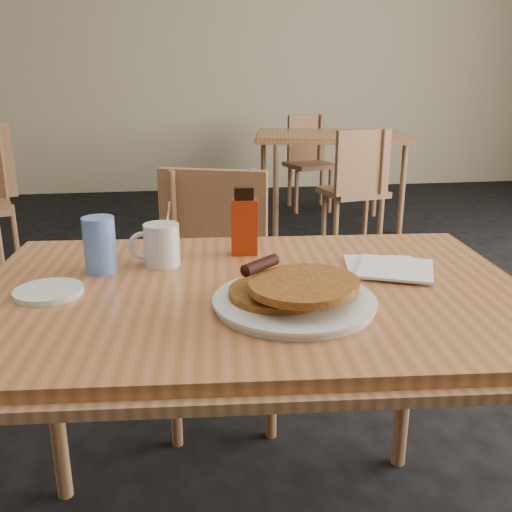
{
  "coord_description": "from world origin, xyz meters",
  "views": [
    {
      "loc": [
        -0.16,
        -1.08,
        1.19
      ],
      "look_at": [
        0.0,
        0.03,
        0.83
      ],
      "focal_mm": 40.0,
      "sensor_mm": 36.0,
      "label": 1
    }
  ],
  "objects_px": {
    "pancake_plate": "(295,295)",
    "blue_tumbler": "(100,245)",
    "neighbor_table": "(331,139)",
    "chair_neighbor_near": "(357,181)",
    "chair_main_far": "(216,273)",
    "syrup_bottle": "(244,223)",
    "main_table": "(252,305)",
    "chair_neighbor_far": "(308,154)",
    "coffee_mug": "(161,244)"
  },
  "relations": [
    {
      "from": "pancake_plate",
      "to": "blue_tumbler",
      "type": "xyz_separation_m",
      "value": [
        -0.4,
        0.27,
        0.04
      ]
    },
    {
      "from": "neighbor_table",
      "to": "chair_neighbor_near",
      "type": "bearing_deg",
      "value": -90.65
    },
    {
      "from": "chair_main_far",
      "to": "syrup_bottle",
      "type": "distance_m",
      "value": 0.61
    },
    {
      "from": "chair_neighbor_near",
      "to": "blue_tumbler",
      "type": "bearing_deg",
      "value": -132.11
    },
    {
      "from": "syrup_bottle",
      "to": "main_table",
      "type": "bearing_deg",
      "value": -89.26
    },
    {
      "from": "syrup_bottle",
      "to": "blue_tumbler",
      "type": "height_order",
      "value": "syrup_bottle"
    },
    {
      "from": "main_table",
      "to": "chair_neighbor_far",
      "type": "relative_size",
      "value": 1.54
    },
    {
      "from": "neighbor_table",
      "to": "main_table",
      "type": "bearing_deg",
      "value": -108.33
    },
    {
      "from": "neighbor_table",
      "to": "coffee_mug",
      "type": "xyz_separation_m",
      "value": [
        -1.26,
        -3.05,
        0.1
      ]
    },
    {
      "from": "pancake_plate",
      "to": "blue_tumbler",
      "type": "distance_m",
      "value": 0.48
    },
    {
      "from": "main_table",
      "to": "blue_tumbler",
      "type": "xyz_separation_m",
      "value": [
        -0.33,
        0.15,
        0.11
      ]
    },
    {
      "from": "main_table",
      "to": "syrup_bottle",
      "type": "xyz_separation_m",
      "value": [
        0.01,
        0.24,
        0.12
      ]
    },
    {
      "from": "main_table",
      "to": "blue_tumbler",
      "type": "height_order",
      "value": "blue_tumbler"
    },
    {
      "from": "chair_main_far",
      "to": "blue_tumbler",
      "type": "height_order",
      "value": "blue_tumbler"
    },
    {
      "from": "neighbor_table",
      "to": "syrup_bottle",
      "type": "relative_size",
      "value": 7.51
    },
    {
      "from": "chair_neighbor_near",
      "to": "blue_tumbler",
      "type": "xyz_separation_m",
      "value": [
        -1.39,
        -2.36,
        0.31
      ]
    },
    {
      "from": "pancake_plate",
      "to": "chair_neighbor_near",
      "type": "bearing_deg",
      "value": 69.37
    },
    {
      "from": "chair_main_far",
      "to": "syrup_bottle",
      "type": "relative_size",
      "value": 5.03
    },
    {
      "from": "syrup_bottle",
      "to": "chair_neighbor_near",
      "type": "bearing_deg",
      "value": 69.27
    },
    {
      "from": "chair_main_far",
      "to": "chair_neighbor_near",
      "type": "distance_m",
      "value": 2.06
    },
    {
      "from": "chair_neighbor_far",
      "to": "chair_neighbor_near",
      "type": "relative_size",
      "value": 0.98
    },
    {
      "from": "chair_neighbor_near",
      "to": "syrup_bottle",
      "type": "height_order",
      "value": "syrup_bottle"
    },
    {
      "from": "neighbor_table",
      "to": "blue_tumbler",
      "type": "relative_size",
      "value": 10.03
    },
    {
      "from": "syrup_bottle",
      "to": "blue_tumbler",
      "type": "relative_size",
      "value": 1.33
    },
    {
      "from": "coffee_mug",
      "to": "syrup_bottle",
      "type": "bearing_deg",
      "value": 17.84
    },
    {
      "from": "main_table",
      "to": "chair_neighbor_near",
      "type": "xyz_separation_m",
      "value": [
        1.06,
        2.51,
        -0.2
      ]
    },
    {
      "from": "chair_neighbor_near",
      "to": "pancake_plate",
      "type": "xyz_separation_m",
      "value": [
        -0.99,
        -2.63,
        0.27
      ]
    },
    {
      "from": "neighbor_table",
      "to": "blue_tumbler",
      "type": "distance_m",
      "value": 3.38
    },
    {
      "from": "syrup_bottle",
      "to": "chair_neighbor_far",
      "type": "bearing_deg",
      "value": 78.22
    },
    {
      "from": "main_table",
      "to": "syrup_bottle",
      "type": "distance_m",
      "value": 0.27
    },
    {
      "from": "coffee_mug",
      "to": "blue_tumbler",
      "type": "distance_m",
      "value": 0.14
    },
    {
      "from": "pancake_plate",
      "to": "blue_tumbler",
      "type": "relative_size",
      "value": 2.49
    },
    {
      "from": "neighbor_table",
      "to": "chair_neighbor_near",
      "type": "xyz_separation_m",
      "value": [
        -0.01,
        -0.71,
        -0.2
      ]
    },
    {
      "from": "chair_neighbor_far",
      "to": "coffee_mug",
      "type": "bearing_deg",
      "value": -125.04
    },
    {
      "from": "coffee_mug",
      "to": "blue_tumbler",
      "type": "xyz_separation_m",
      "value": [
        -0.14,
        -0.03,
        0.01
      ]
    },
    {
      "from": "main_table",
      "to": "chair_neighbor_near",
      "type": "height_order",
      "value": "chair_neighbor_near"
    },
    {
      "from": "syrup_bottle",
      "to": "pancake_plate",
      "type": "bearing_deg",
      "value": -77.22
    },
    {
      "from": "main_table",
      "to": "coffee_mug",
      "type": "height_order",
      "value": "coffee_mug"
    },
    {
      "from": "pancake_plate",
      "to": "chair_main_far",
      "type": "bearing_deg",
      "value": 96.0
    },
    {
      "from": "chair_neighbor_near",
      "to": "chair_neighbor_far",
      "type": "bearing_deg",
      "value": 78.32
    },
    {
      "from": "coffee_mug",
      "to": "pancake_plate",
      "type": "bearing_deg",
      "value": -46.72
    },
    {
      "from": "main_table",
      "to": "chair_neighbor_far",
      "type": "distance_m",
      "value": 4.1
    },
    {
      "from": "main_table",
      "to": "coffee_mug",
      "type": "bearing_deg",
      "value": 137.33
    },
    {
      "from": "chair_neighbor_near",
      "to": "coffee_mug",
      "type": "height_order",
      "value": "coffee_mug"
    },
    {
      "from": "main_table",
      "to": "neighbor_table",
      "type": "distance_m",
      "value": 3.4
    },
    {
      "from": "main_table",
      "to": "blue_tumbler",
      "type": "relative_size",
      "value": 9.92
    },
    {
      "from": "pancake_plate",
      "to": "syrup_bottle",
      "type": "relative_size",
      "value": 1.87
    },
    {
      "from": "chair_main_far",
      "to": "pancake_plate",
      "type": "xyz_separation_m",
      "value": [
        0.09,
        -0.88,
        0.26
      ]
    },
    {
      "from": "chair_neighbor_far",
      "to": "pancake_plate",
      "type": "xyz_separation_m",
      "value": [
        -0.99,
        -4.07,
        0.28
      ]
    },
    {
      "from": "neighbor_table",
      "to": "coffee_mug",
      "type": "distance_m",
      "value": 3.3
    }
  ]
}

